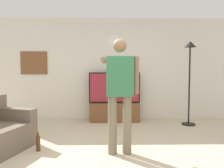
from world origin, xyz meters
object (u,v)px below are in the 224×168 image
object	(u,v)px
television	(114,88)
framed_picture	(34,63)
wall_clock	(114,42)
floor_lamp	(190,65)
beverage_bottle	(38,143)
person_standing_nearer_lamp	(120,89)
tv_stand	(114,112)

from	to	relation	value
television	framed_picture	size ratio (longest dim) A/B	1.86
wall_clock	floor_lamp	size ratio (longest dim) A/B	0.17
wall_clock	beverage_bottle	world-z (taller)	wall_clock
person_standing_nearer_lamp	beverage_bottle	world-z (taller)	person_standing_nearer_lamp
television	wall_clock	xyz separation A→B (m)	(-0.00, 0.24, 1.21)
tv_stand	framed_picture	world-z (taller)	framed_picture
wall_clock	floor_lamp	distance (m)	2.02
floor_lamp	television	bearing A→B (deg)	165.58
wall_clock	person_standing_nearer_lamp	xyz separation A→B (m)	(0.02, -2.51, -1.05)
wall_clock	person_standing_nearer_lamp	world-z (taller)	wall_clock
floor_lamp	beverage_bottle	world-z (taller)	floor_lamp
wall_clock	framed_picture	bearing A→B (deg)	179.87
tv_stand	television	distance (m)	0.63
person_standing_nearer_lamp	tv_stand	bearing A→B (deg)	90.42
framed_picture	person_standing_nearer_lamp	size ratio (longest dim) A/B	0.39
tv_stand	beverage_bottle	xyz separation A→B (m)	(-1.30, -2.09, -0.11)
wall_clock	person_standing_nearer_lamp	distance (m)	2.72
television	person_standing_nearer_lamp	bearing A→B (deg)	-89.59
television	wall_clock	bearing A→B (deg)	90.00
wall_clock	floor_lamp	bearing A→B (deg)	-21.52
person_standing_nearer_lamp	beverage_bottle	xyz separation A→B (m)	(-1.32, 0.13, -0.90)
floor_lamp	beverage_bottle	size ratio (longest dim) A/B	6.30
framed_picture	beverage_bottle	world-z (taller)	framed_picture
television	person_standing_nearer_lamp	xyz separation A→B (m)	(0.02, -2.26, 0.16)
television	wall_clock	size ratio (longest dim) A/B	3.92
floor_lamp	wall_clock	bearing A→B (deg)	158.48
tv_stand	floor_lamp	bearing A→B (deg)	-13.01
tv_stand	wall_clock	size ratio (longest dim) A/B	3.77
floor_lamp	person_standing_nearer_lamp	size ratio (longest dim) A/B	1.11
person_standing_nearer_lamp	wall_clock	bearing A→B (deg)	90.37
framed_picture	beverage_bottle	xyz separation A→B (m)	(0.83, -2.39, -1.38)
wall_clock	beverage_bottle	size ratio (longest dim) A/B	1.05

